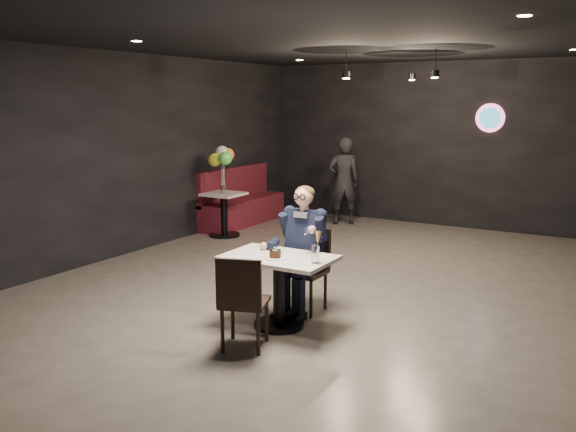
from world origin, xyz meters
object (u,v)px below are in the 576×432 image
Objects in this scene: chair_far at (305,271)px; side_table at (224,214)px; chair_near at (245,300)px; sundae_glass at (315,254)px; balloon_vase at (224,189)px; seated_man at (305,248)px; booth_bench at (243,196)px; main_table at (279,291)px; passerby at (343,181)px.

chair_far is 1.20× the size of side_table.
chair_near reaches higher than side_table.
sundae_glass is 1.26× the size of balloon_vase.
booth_bench is (-3.33, 3.65, -0.19)m from seated_man.
chair_near is at bearing -51.57° from balloon_vase.
chair_far is 4.94m from booth_bench.
chair_far reaches higher than side_table.
chair_far is 4.04m from balloon_vase.
booth_bench is at bearing 106.70° from balloon_vase.
main_table is 0.76× the size of seated_man.
main_table is 5.36m from booth_bench.
booth_bench reaches higher than chair_near.
booth_bench is (-3.33, 3.65, 0.07)m from chair_far.
passerby is (-1.71, 5.18, 0.44)m from main_table.
main_table is 0.67× the size of passerby.
booth_bench is 1.30× the size of passerby.
side_table is (0.30, -1.00, -0.15)m from booth_bench.
sundae_glass is at bearing -53.43° from seated_man.
sundae_glass is 5.65m from passerby.
balloon_vase is at bearing 90.00° from side_table.
passerby is (-1.71, 4.63, 0.10)m from seated_man.
passerby reaches higher than main_table.
seated_man reaches higher than booth_bench.
main_table is at bearing 173.81° from sundae_glass.
passerby is at bearing 110.30° from seated_man.
balloon_vase reaches higher than main_table.
chair_near is (0.00, -1.17, 0.00)m from chair_far.
chair_far is 4.02m from side_table.
seated_man is at bearing -41.15° from side_table.
booth_bench is at bearing 132.38° from chair_far.
side_table is at bearing 21.97° from passerby.
balloon_vase is (-3.47, 3.24, -0.02)m from sundae_glass.
sundae_glass is (0.44, -0.60, 0.38)m from chair_far.
balloon_vase is (-3.03, 2.65, 0.10)m from seated_man.
main_table is 0.52× the size of booth_bench.
booth_bench is at bearing 106.70° from side_table.
passerby is (-2.16, 5.23, -0.02)m from sundae_glass.
passerby is (1.62, 0.98, 0.29)m from booth_bench.
sundae_glass is 0.23× the size of side_table.
side_table is 5.56× the size of balloon_vase.
seated_man is at bearing 126.57° from sundae_glass.
chair_near is at bearing -90.00° from chair_far.
passerby is at bearing 110.30° from chair_far.
booth_bench reaches higher than sundae_glass.
sundae_glass is (0.44, -0.05, 0.46)m from main_table.
chair_near is (-0.00, -0.62, 0.09)m from main_table.
seated_man is at bearing -47.62° from booth_bench.
main_table is at bearing -90.00° from chair_far.
main_table is 4.40m from side_table.
side_table is at bearing 136.94° from sundae_glass.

